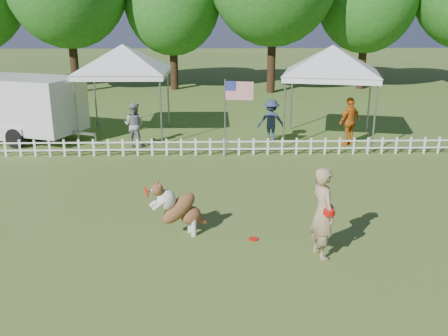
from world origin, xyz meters
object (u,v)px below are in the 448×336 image
at_px(spectator_c, 350,121).
at_px(spectator_a, 134,125).
at_px(frisbee_on_turf, 253,239).
at_px(canopy_tent_right, 330,95).
at_px(handler, 323,213).
at_px(canopy_tent_left, 125,92).
at_px(flag_pole, 225,119).
at_px(spectator_b, 271,121).
at_px(cargo_trailer, 22,108).
at_px(dog, 180,208).

bearing_deg(spectator_c, spectator_a, -33.90).
xyz_separation_m(frisbee_on_turf, canopy_tent_right, (3.62, 8.80, 1.75)).
relative_size(handler, spectator_a, 1.17).
relative_size(handler, canopy_tent_right, 0.54).
bearing_deg(canopy_tent_left, flag_pole, -39.79).
height_order(canopy_tent_left, spectator_b, canopy_tent_left).
relative_size(canopy_tent_left, spectator_a, 2.16).
distance_m(handler, spectator_b, 9.32).
bearing_deg(spectator_c, canopy_tent_left, -46.17).
relative_size(canopy_tent_left, cargo_trailer, 0.62).
relative_size(handler, flag_pole, 0.72).
xyz_separation_m(handler, canopy_tent_right, (2.33, 9.61, 0.81)).
distance_m(handler, spectator_c, 9.31).
distance_m(spectator_b, spectator_c, 2.89).
height_order(canopy_tent_left, flag_pole, canopy_tent_left).
bearing_deg(cargo_trailer, spectator_b, 16.70).
xyz_separation_m(handler, cargo_trailer, (-9.44, 10.01, 0.29)).
height_order(frisbee_on_turf, spectator_a, spectator_a).
height_order(flag_pole, spectator_c, flag_pole).
xyz_separation_m(canopy_tent_left, spectator_b, (5.66, -1.37, -0.93)).
height_order(dog, frisbee_on_turf, dog).
bearing_deg(flag_pole, canopy_tent_right, 38.70).
distance_m(flag_pole, spectator_c, 4.88).
height_order(handler, spectator_a, handler).
distance_m(handler, flag_pole, 7.61).
xyz_separation_m(dog, flag_pole, (1.18, 6.37, 0.66)).
height_order(dog, spectator_a, spectator_a).
bearing_deg(frisbee_on_turf, cargo_trailer, 131.52).
bearing_deg(handler, canopy_tent_right, -29.33).
xyz_separation_m(frisbee_on_turf, cargo_trailer, (-8.15, 9.20, 1.23)).
relative_size(canopy_tent_left, spectator_b, 2.13).
distance_m(canopy_tent_left, spectator_c, 8.75).
relative_size(cargo_trailer, spectator_b, 3.43).
relative_size(frisbee_on_turf, canopy_tent_right, 0.06).
distance_m(dog, frisbee_on_turf, 1.75).
xyz_separation_m(canopy_tent_right, spectator_b, (-2.24, -0.29, -0.94)).
relative_size(frisbee_on_turf, spectator_b, 0.13).
distance_m(frisbee_on_turf, canopy_tent_left, 10.90).
height_order(handler, canopy_tent_right, canopy_tent_right).
bearing_deg(canopy_tent_left, spectator_c, -11.75).
relative_size(canopy_tent_left, spectator_c, 1.96).
relative_size(frisbee_on_turf, canopy_tent_left, 0.06).
height_order(handler, frisbee_on_turf, handler).
xyz_separation_m(flag_pole, spectator_a, (-3.28, 1.42, -0.51)).
bearing_deg(dog, canopy_tent_right, 36.91).
bearing_deg(spectator_c, spectator_b, -43.58).
relative_size(frisbee_on_turf, flag_pole, 0.08).
height_order(handler, spectator_c, handler).
bearing_deg(dog, spectator_b, 48.47).
xyz_separation_m(canopy_tent_right, spectator_c, (0.60, -0.78, -0.87)).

